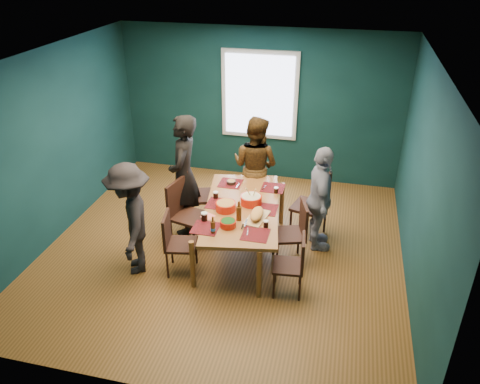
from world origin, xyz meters
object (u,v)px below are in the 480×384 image
object	(u,v)px
dining_table	(242,211)
person_near_left	(131,219)
chair_left_far	(196,190)
bowl_salad	(226,206)
chair_right_mid	(296,229)
person_right	(320,199)
chair_left_mid	(183,209)
chair_right_near	(295,261)
chair_right_far	(316,202)
person_far_left	(184,176)
chair_left_near	(174,239)
person_back	(255,166)
bowl_herbs	(228,223)
cutting_board	(257,215)
bowl_dumpling	(251,199)

from	to	relation	value
dining_table	person_near_left	bearing A→B (deg)	-161.00
chair_left_far	bowl_salad	xyz separation A→B (m)	(0.65, -0.69, 0.20)
chair_right_mid	person_right	size ratio (longest dim) A/B	0.59
dining_table	bowl_salad	world-z (taller)	bowl_salad
chair_right_mid	bowl_salad	distance (m)	0.99
chair_left_mid	bowl_salad	world-z (taller)	chair_left_mid
chair_right_near	person_near_left	xyz separation A→B (m)	(-2.13, -0.00, 0.30)
chair_right_far	person_far_left	size ratio (longest dim) A/B	0.56
chair_left_far	person_far_left	xyz separation A→B (m)	(-0.11, -0.17, 0.31)
chair_left_far	person_near_left	bearing A→B (deg)	-126.04
dining_table	chair_right_near	size ratio (longest dim) A/B	2.54
chair_left_far	chair_left_near	distance (m)	1.19
chair_right_near	bowl_salad	bearing A→B (deg)	144.93
chair_left_mid	person_back	distance (m)	1.42
person_back	chair_right_near	bearing A→B (deg)	133.70
person_far_left	person_right	world-z (taller)	person_far_left
chair_left_near	bowl_herbs	world-z (taller)	chair_left_near
chair_right_mid	bowl_herbs	distance (m)	0.97
chair_left_far	person_right	bearing A→B (deg)	-21.22
chair_right_far	chair_right_mid	xyz separation A→B (m)	(-0.20, -0.68, -0.06)
chair_left_mid	person_back	bearing A→B (deg)	68.32
chair_left_near	bowl_salad	size ratio (longest dim) A/B	3.17
chair_right_mid	person_near_left	world-z (taller)	person_near_left
bowl_herbs	dining_table	bearing A→B (deg)	84.11
chair_left_mid	chair_right_far	size ratio (longest dim) A/B	0.97
chair_right_mid	person_far_left	world-z (taller)	person_far_left
chair_left_near	chair_right_far	xyz separation A→B (m)	(1.71, 1.24, 0.09)
chair_left_mid	chair_left_near	world-z (taller)	chair_left_mid
dining_table	chair_right_near	world-z (taller)	chair_right_near
chair_left_mid	chair_left_near	xyz separation A→B (m)	(0.11, -0.65, -0.07)
bowl_salad	bowl_herbs	xyz separation A→B (m)	(0.13, -0.39, -0.01)
chair_left_near	person_right	world-z (taller)	person_right
dining_table	chair_left_near	xyz separation A→B (m)	(-0.75, -0.63, -0.17)
cutting_board	dining_table	bearing A→B (deg)	146.89
chair_left_near	chair_right_mid	distance (m)	1.61
chair_left_near	person_right	xyz separation A→B (m)	(1.78, 1.02, 0.27)
chair_left_mid	person_far_left	xyz separation A→B (m)	(-0.09, 0.37, 0.34)
person_back	person_near_left	bearing A→B (deg)	74.76
dining_table	bowl_salad	xyz separation A→B (m)	(-0.19, -0.14, 0.13)
dining_table	person_far_left	xyz separation A→B (m)	(-0.96, 0.39, 0.25)
person_back	person_right	bearing A→B (deg)	162.53
dining_table	person_back	distance (m)	1.18
chair_left_near	bowl_dumpling	world-z (taller)	bowl_dumpling
chair_left_mid	chair_right_near	distance (m)	1.84
chair_left_far	cutting_board	bearing A→B (deg)	-52.28
chair_right_mid	chair_left_mid	bearing A→B (deg)	160.03
bowl_dumpling	bowl_herbs	distance (m)	0.66
person_near_left	cutting_board	bearing A→B (deg)	82.55
chair_left_far	chair_left_near	size ratio (longest dim) A/B	1.19
bowl_salad	cutting_board	distance (m)	0.46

